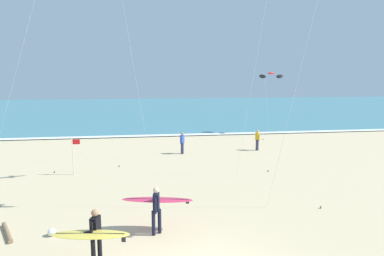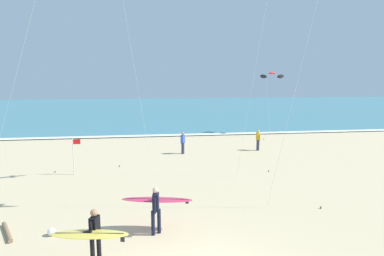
{
  "view_description": "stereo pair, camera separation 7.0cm",
  "coord_description": "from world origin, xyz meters",
  "views": [
    {
      "loc": [
        -1.3,
        -7.62,
        5.39
      ],
      "look_at": [
        0.77,
        6.49,
        3.23
      ],
      "focal_mm": 30.29,
      "sensor_mm": 36.0,
      "label": 1
    },
    {
      "loc": [
        -1.23,
        -7.63,
        5.39
      ],
      "look_at": [
        0.77,
        6.49,
        3.23
      ],
      "focal_mm": 30.29,
      "sensor_mm": 36.0,
      "label": 2
    }
  ],
  "objects": [
    {
      "name": "ocean_water",
      "position": [
        0.0,
        52.55,
        0.04
      ],
      "size": [
        160.0,
        60.0,
        0.08
      ],
      "primitive_type": "cube",
      "color": "teal",
      "rests_on": "ground"
    },
    {
      "name": "shoreline_foam",
      "position": [
        0.0,
        22.85,
        0.09
      ],
      "size": [
        160.0,
        0.98,
        0.01
      ],
      "primitive_type": "cube",
      "color": "white",
      "rests_on": "ocean_water"
    },
    {
      "name": "surfer_lead",
      "position": [
        -0.95,
        3.32,
        1.05
      ],
      "size": [
        2.61,
        1.09,
        1.71
      ],
      "color": "black",
      "rests_on": "ground"
    },
    {
      "name": "surfer_trailing",
      "position": [
        -2.84,
        1.3,
        1.05
      ],
      "size": [
        2.41,
        1.27,
        1.71
      ],
      "color": "black",
      "rests_on": "ground"
    },
    {
      "name": "kite_arc_scarlet_low",
      "position": [
        10.93,
        22.79,
        5.73
      ],
      "size": [
        3.06,
        4.17,
        6.05
      ],
      "color": "black",
      "rests_on": "ground"
    },
    {
      "name": "bystander_blue_top",
      "position": [
        1.34,
        15.27,
        0.81
      ],
      "size": [
        0.36,
        0.4,
        1.59
      ],
      "color": "#2D334C",
      "rests_on": "ground"
    },
    {
      "name": "bystander_yellow_top",
      "position": [
        7.13,
        15.59,
        0.81
      ],
      "size": [
        0.27,
        0.48,
        1.59
      ],
      "color": "#2D334C",
      "rests_on": "ground"
    },
    {
      "name": "lifeguard_flag",
      "position": [
        -5.32,
        10.97,
        1.27
      ],
      "size": [
        0.45,
        0.05,
        2.1
      ],
      "color": "silver",
      "rests_on": "ground"
    },
    {
      "name": "beach_ball",
      "position": [
        -4.59,
        3.52,
        0.14
      ],
      "size": [
        0.28,
        0.28,
        0.28
      ],
      "primitive_type": "sphere",
      "color": "white",
      "rests_on": "ground"
    },
    {
      "name": "driftwood_log",
      "position": [
        -6.17,
        3.87,
        0.08
      ],
      "size": [
        0.92,
        1.53,
        0.15
      ],
      "primitive_type": "cylinder",
      "rotation": [
        0.0,
        1.57,
        5.21
      ],
      "color": "#846B4C",
      "rests_on": "ground"
    }
  ]
}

